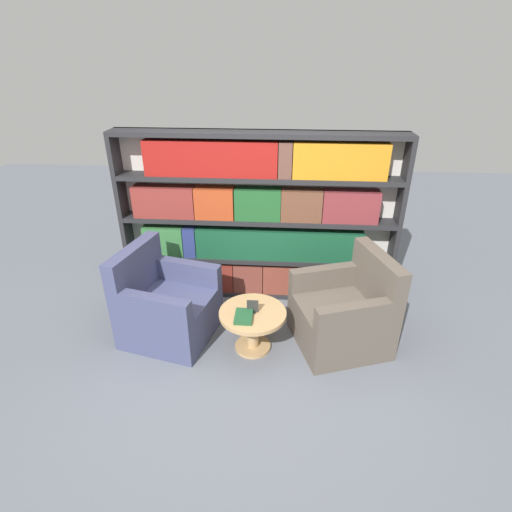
{
  "coord_description": "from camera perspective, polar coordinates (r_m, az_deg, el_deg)",
  "views": [
    {
      "loc": [
        0.29,
        -2.95,
        2.72
      ],
      "look_at": [
        0.02,
        0.67,
        0.82
      ],
      "focal_mm": 28.0,
      "sensor_mm": 36.0,
      "label": 1
    }
  ],
  "objects": [
    {
      "name": "armchair_left",
      "position": [
        4.27,
        -12.71,
        -7.11
      ],
      "size": [
        1.01,
        1.0,
        0.97
      ],
      "rotation": [
        0.0,
        0.0,
        1.33
      ],
      "color": "#42476B",
      "rests_on": "ground_plane"
    },
    {
      "name": "stray_book",
      "position": [
        3.82,
        -1.77,
        -8.63
      ],
      "size": [
        0.17,
        0.23,
        0.04
      ],
      "color": "#1E512D",
      "rests_on": "coffee_table"
    },
    {
      "name": "table_sign",
      "position": [
        3.88,
        -0.49,
        -7.32
      ],
      "size": [
        0.11,
        0.06,
        0.13
      ],
      "color": "black",
      "rests_on": "coffee_table"
    },
    {
      "name": "coffee_table",
      "position": [
        3.98,
        -0.48,
        -9.44
      ],
      "size": [
        0.66,
        0.66,
        0.44
      ],
      "color": "tan",
      "rests_on": "ground_plane"
    },
    {
      "name": "bookshelf",
      "position": [
        4.58,
        0.14,
        5.0
      ],
      "size": [
        3.15,
        0.3,
        1.95
      ],
      "color": "silver",
      "rests_on": "ground_plane"
    },
    {
      "name": "ground_plane",
      "position": [
        4.02,
        -1.04,
        -14.91
      ],
      "size": [
        14.0,
        14.0,
        0.0
      ],
      "primitive_type": "plane",
      "color": "slate"
    },
    {
      "name": "armchair_right",
      "position": [
        4.16,
        12.51,
        -8.14
      ],
      "size": [
        1.06,
        1.05,
        0.97
      ],
      "rotation": [
        0.0,
        0.0,
        -1.25
      ],
      "color": "brown",
      "rests_on": "ground_plane"
    }
  ]
}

